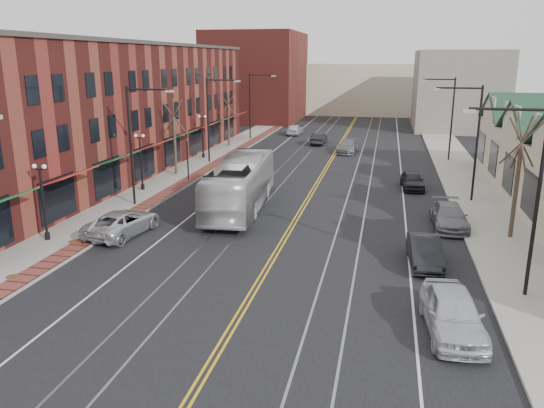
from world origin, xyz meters
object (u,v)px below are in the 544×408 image
at_px(parked_car_b, 425,251).
at_px(parked_car_c, 449,216).
at_px(transit_bus, 241,184).
at_px(parked_car_d, 412,180).
at_px(parked_suv, 123,223).
at_px(parked_car_a, 453,313).

distance_m(parked_car_b, parked_car_c, 6.78).
distance_m(transit_bus, parked_car_d, 14.31).
height_order(parked_suv, parked_car_c, parked_suv).
height_order(transit_bus, parked_suv, transit_bus).
bearing_deg(transit_bus, parked_car_a, 125.08).
distance_m(parked_car_a, parked_car_d, 23.04).
relative_size(parked_suv, parked_car_b, 1.24).
distance_m(parked_car_a, parked_car_b, 6.84).
height_order(parked_car_b, parked_car_d, parked_car_b).
bearing_deg(parked_suv, parked_car_d, -130.63).
bearing_deg(parked_car_d, parked_car_a, -92.59).
bearing_deg(parked_car_a, parked_car_d, 86.31).
height_order(transit_bus, parked_car_d, transit_bus).
bearing_deg(parked_car_c, parked_car_d, 98.68).
relative_size(parked_suv, parked_car_a, 1.08).
height_order(parked_car_c, parked_car_d, parked_car_c).
xyz_separation_m(parked_suv, parked_car_c, (18.60, 5.42, -0.03)).
height_order(parked_suv, parked_car_d, parked_suv).
relative_size(parked_suv, parked_car_c, 1.08).
xyz_separation_m(parked_car_b, parked_car_c, (1.80, 6.54, 0.01)).
xyz_separation_m(parked_car_a, parked_car_d, (-0.59, 23.03, -0.14)).
xyz_separation_m(parked_car_a, parked_car_b, (-0.59, 6.81, -0.13)).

